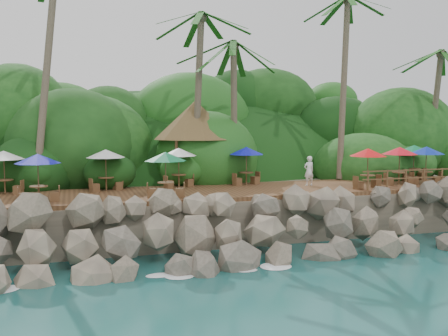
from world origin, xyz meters
name	(u,v)px	position (x,y,z in m)	size (l,w,h in m)	color
ground	(269,269)	(0.00, 0.00, 0.00)	(140.00, 140.00, 0.00)	#19514F
land_base	(182,189)	(0.00, 16.00, 1.05)	(32.00, 25.20, 2.10)	gray
jungle_hill	(163,190)	(0.00, 23.50, 0.00)	(44.80, 28.00, 15.40)	#143811
seawall	(252,229)	(0.00, 2.00, 1.15)	(29.00, 4.00, 2.30)	gray
terrace	(224,192)	(0.00, 6.00, 2.20)	(26.00, 5.00, 0.20)	brown
jungle_foliage	(185,206)	(0.00, 15.00, 0.00)	(44.00, 16.00, 12.00)	#143811
foam_line	(267,266)	(0.00, 0.30, 0.03)	(25.20, 0.80, 0.06)	white
palms	(218,8)	(0.55, 8.97, 11.82)	(33.73, 6.80, 13.23)	brown
palapa	(195,120)	(-0.46, 10.00, 5.79)	(4.77, 4.77, 4.60)	brown
dining_clusters	(246,155)	(1.19, 6.06, 4.00)	(23.94, 5.09, 2.05)	brown
railing	(433,176)	(10.55, 3.65, 2.91)	(8.30, 0.10, 1.00)	brown
waiter	(309,171)	(4.82, 6.29, 3.09)	(0.58, 0.38, 1.58)	white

